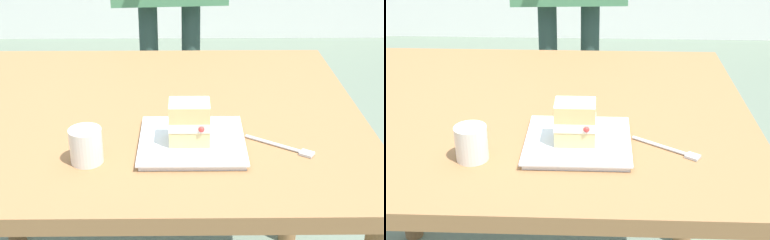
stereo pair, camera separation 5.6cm
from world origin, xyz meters
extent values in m
cylinder|color=olive|center=(-0.54, 0.43, 0.37)|extent=(0.07, 0.07, 0.74)
cylinder|color=olive|center=(0.54, 0.43, 0.37)|extent=(0.07, 0.07, 0.74)
cube|color=olive|center=(0.00, 0.00, 0.76)|extent=(1.20, 0.98, 0.04)
cube|color=white|center=(0.15, -0.20, 0.78)|extent=(0.23, 0.23, 0.01)
cube|color=white|center=(0.15, -0.20, 0.79)|extent=(0.24, 0.24, 0.00)
cube|color=#E0C17A|center=(0.15, -0.21, 0.81)|extent=(0.09, 0.07, 0.04)
cube|color=white|center=(0.15, -0.21, 0.84)|extent=(0.09, 0.07, 0.02)
sphere|color=red|center=(0.17, -0.18, 0.84)|extent=(0.01, 0.01, 0.01)
sphere|color=red|center=(0.12, -0.18, 0.84)|extent=(0.02, 0.02, 0.02)
sphere|color=red|center=(0.17, -0.25, 0.84)|extent=(0.01, 0.01, 0.01)
cube|color=#E0C17A|center=(0.15, -0.21, 0.87)|extent=(0.09, 0.07, 0.04)
cube|color=white|center=(0.15, -0.21, 0.89)|extent=(0.09, 0.07, 0.00)
cylinder|color=silver|center=(0.34, -0.21, 0.78)|extent=(0.12, 0.08, 0.01)
cube|color=silver|center=(0.41, -0.25, 0.78)|extent=(0.04, 0.04, 0.01)
cylinder|color=silver|center=(-0.08, -0.28, 0.82)|extent=(0.07, 0.07, 0.08)
cylinder|color=black|center=(-0.08, -0.28, 0.85)|extent=(0.06, 0.06, 0.00)
cylinder|color=#334B43|center=(-0.02, 0.88, 0.43)|extent=(0.08, 0.08, 0.86)
cylinder|color=#334B43|center=(0.16, 0.89, 0.43)|extent=(0.08, 0.08, 0.86)
camera|label=1|loc=(0.14, -1.30, 1.38)|focal=50.25mm
camera|label=2|loc=(0.20, -1.30, 1.38)|focal=50.25mm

